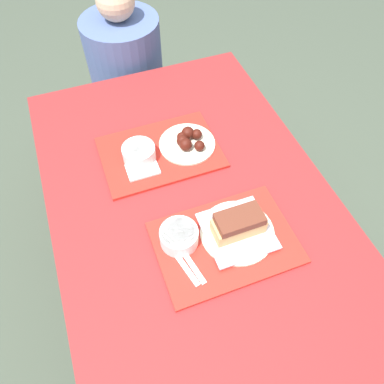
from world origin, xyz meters
TOP-DOWN VIEW (x-y plane):
  - ground_plane at (0.00, 0.00)m, footprint 12.00×12.00m
  - picnic_table at (0.00, 0.00)m, footprint 0.94×1.53m
  - picnic_bench_far at (0.00, 0.99)m, footprint 0.89×0.28m
  - tray_near at (0.04, -0.16)m, footprint 0.43×0.30m
  - tray_far at (-0.04, 0.27)m, footprint 0.43×0.30m
  - bowl_coleslaw_near at (-0.10, -0.11)m, footprint 0.12×0.12m
  - brisket_sandwich_plate at (0.08, -0.14)m, footprint 0.23×0.23m
  - plastic_fork_near at (-0.11, -0.18)m, footprint 0.06×0.17m
  - plastic_knife_near at (-0.09, -0.18)m, footprint 0.05×0.17m
  - condiment_packet at (0.07, -0.09)m, footprint 0.04×0.03m
  - bowl_coleslaw_far at (-0.12, 0.26)m, footprint 0.12×0.12m
  - wings_plate_far at (0.07, 0.27)m, footprint 0.21×0.21m
  - napkin_far at (-0.12, 0.21)m, footprint 0.11×0.08m
  - person_seated_across at (-0.00, 0.99)m, footprint 0.37×0.37m

SIDE VIEW (x-z plane):
  - ground_plane at x=0.00m, z-range 0.00..0.00m
  - picnic_bench_far at x=0.00m, z-range 0.15..0.59m
  - picnic_table at x=0.00m, z-range 0.29..1.05m
  - person_seated_across at x=0.00m, z-range 0.37..1.01m
  - tray_near at x=0.04m, z-range 0.76..0.78m
  - tray_far at x=-0.04m, z-range 0.76..0.78m
  - plastic_fork_near at x=-0.11m, z-range 0.78..0.78m
  - plastic_knife_near at x=-0.09m, z-range 0.78..0.78m
  - condiment_packet at x=0.07m, z-range 0.78..0.78m
  - napkin_far at x=-0.12m, z-range 0.78..0.78m
  - wings_plate_far at x=0.07m, z-range 0.77..0.82m
  - bowl_coleslaw_near at x=-0.10m, z-range 0.78..0.83m
  - bowl_coleslaw_far at x=-0.12m, z-range 0.78..0.83m
  - brisket_sandwich_plate at x=0.08m, z-range 0.76..0.86m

